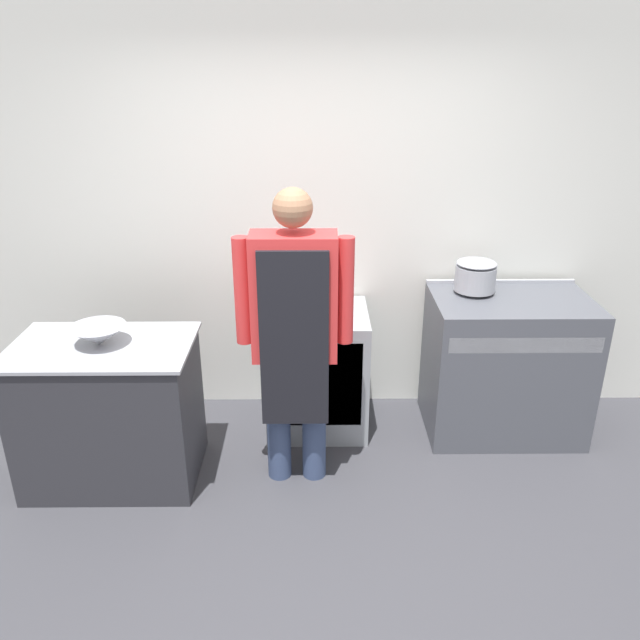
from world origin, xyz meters
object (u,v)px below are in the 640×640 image
at_px(stock_pot, 476,275).
at_px(fridge_unit, 317,370).
at_px(mixing_bowl, 99,335).
at_px(person_cook, 295,325).
at_px(stove, 505,365).

bearing_deg(stock_pot, fridge_unit, -176.60).
bearing_deg(fridge_unit, mixing_bowl, -155.56).
distance_m(mixing_bowl, stock_pot, 2.32).
bearing_deg(stock_pot, person_cook, -150.49).
bearing_deg(fridge_unit, stock_pot, 3.40).
bearing_deg(person_cook, mixing_bowl, 178.28).
distance_m(stove, fridge_unit, 1.25).
distance_m(stove, mixing_bowl, 2.55).
height_order(stove, mixing_bowl, mixing_bowl).
height_order(mixing_bowl, stock_pot, stock_pot).
bearing_deg(mixing_bowl, stock_pot, 15.36).
xyz_separation_m(stove, mixing_bowl, (-2.46, -0.50, 0.45)).
height_order(fridge_unit, mixing_bowl, mixing_bowl).
relative_size(stove, mixing_bowl, 3.22).
bearing_deg(stove, person_cook, -158.81).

